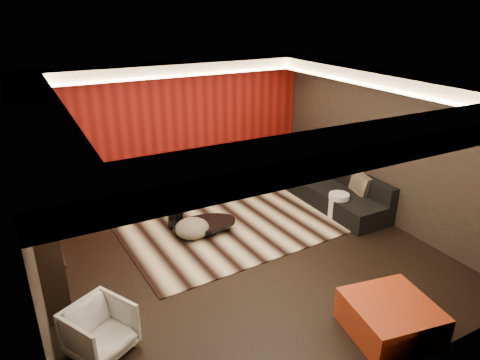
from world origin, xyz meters
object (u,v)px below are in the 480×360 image
white_side_table (338,206)px  orange_ottoman (390,318)px  drum_stool (176,218)px  armchair (100,330)px  sectional_sofa (271,182)px  coffee_table (205,227)px

white_side_table → orange_ottoman: white_side_table is taller
drum_stool → armchair: 3.09m
sectional_sofa → drum_stool: bearing=-167.7°
drum_stool → sectional_sofa: bearing=12.3°
white_side_table → armchair: bearing=-163.5°
coffee_table → armchair: 3.03m
white_side_table → orange_ottoman: bearing=-118.5°
coffee_table → sectional_sofa: 2.20m
orange_ottoman → armchair: 3.53m
armchair → coffee_table: bearing=13.7°
drum_stool → sectional_sofa: (2.37, 0.52, 0.06)m
drum_stool → white_side_table: size_ratio=0.74×
drum_stool → orange_ottoman: orange_ottoman is taller
white_side_table → armchair: (-4.76, -1.41, 0.07)m
white_side_table → drum_stool: bearing=160.0°
coffee_table → orange_ottoman: (1.02, -3.42, 0.11)m
drum_stool → white_side_table: 3.11m
orange_ottoman → sectional_sofa: 4.47m
orange_ottoman → coffee_table: bearing=106.6°
coffee_table → white_side_table: white_side_table is taller
coffee_table → drum_stool: drum_stool is taller
armchair → orange_ottoman: bearing=-51.7°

